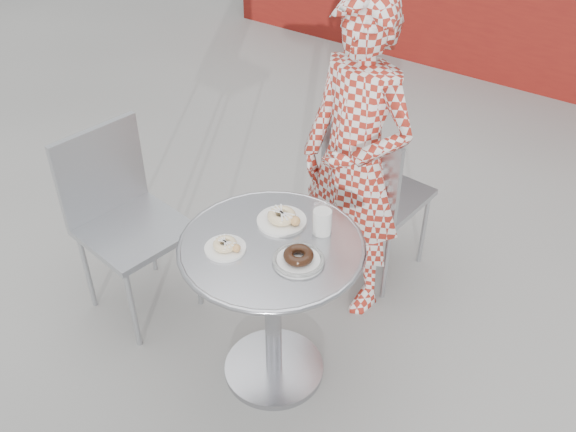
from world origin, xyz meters
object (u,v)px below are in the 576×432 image
Objects in this scene: plate_far at (282,218)px; plate_near at (226,246)px; milk_cup at (322,221)px; chair_far at (375,225)px; chair_left at (139,260)px; seated_person at (355,164)px; bistro_table at (272,279)px; plate_checker at (298,258)px.

plate_far is 1.26× the size of plate_near.
chair_far is at bearing 98.97° from milk_cup.
seated_person is (0.81, 0.68, 0.51)m from chair_left.
plate_near is at bearing -129.19° from milk_cup.
chair_far is at bearing -32.56° from chair_left.
plate_checker is at bearing -9.77° from bistro_table.
plate_near is at bearing -90.20° from chair_left.
chair_left is 7.34× the size of milk_cup.
chair_left reaches higher than plate_far.
chair_far is at bearing 82.69° from plate_near.
chair_far is 1.16m from plate_near.
plate_checker is (0.15, -0.03, 0.20)m from bistro_table.
seated_person is at bearing 102.33° from plate_checker.
chair_left reaches higher than chair_far.
chair_far is 4.55× the size of plate_checker.
milk_cup is at bearing 12.56° from plate_far.
milk_cup reaches higher than plate_far.
seated_person is (-0.00, 0.66, 0.22)m from bistro_table.
milk_cup reaches higher than bistro_table.
plate_near is at bearing -159.27° from plate_checker.
plate_checker is at bearing 103.24° from chair_far.
chair_far is (0.01, 0.91, -0.29)m from bistro_table.
plate_checker reaches higher than bistro_table.
plate_checker is (0.27, 0.10, -0.00)m from plate_near.
plate_near is at bearing -106.70° from plate_far.
plate_near is at bearing -134.70° from bistro_table.
chair_left reaches higher than milk_cup.
milk_cup is (0.12, 0.18, 0.25)m from bistro_table.
plate_far is (-0.05, -0.77, 0.50)m from chair_far.
seated_person reaches higher than plate_near.
plate_checker is at bearing -40.49° from plate_far.
plate_checker is at bearing -81.55° from chair_left.
chair_left is at bearing 171.26° from plate_near.
chair_far is at bearing 97.72° from seated_person.
seated_person is 0.50m from milk_cup.
bistro_table is 0.86m from chair_left.
milk_cup is (0.12, -0.74, 0.54)m from chair_far.
plate_far is (-0.04, -0.52, -0.02)m from seated_person.
plate_checker is at bearing -83.23° from milk_cup.
seated_person is (-0.01, -0.26, 0.52)m from chair_far.
milk_cup is (0.13, -0.48, 0.02)m from seated_person.
chair_left is at bearing 53.65° from chair_far.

